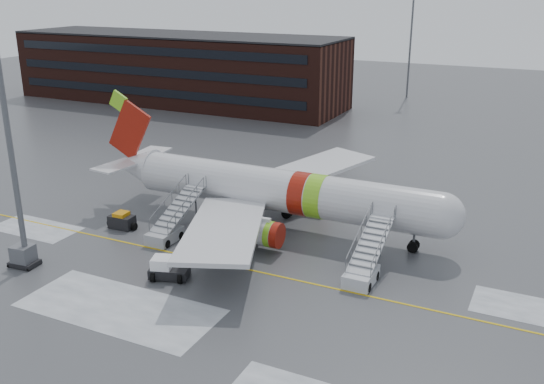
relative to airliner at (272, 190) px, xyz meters
The scene contains 10 objects.
ground 9.17m from the airliner, 68.93° to the right, with size 260.00×260.00×0.00m, color #494C4F.
airliner is the anchor object (origin of this frame).
airstair_fwd 12.83m from the airliner, 31.21° to the right, with size 2.05×7.70×3.48m.
airstair_aft 9.65m from the airliner, 135.68° to the right, with size 2.05×7.70×3.48m.
pushback_tug 13.33m from the airliner, 101.50° to the right, with size 3.24×2.81×1.65m.
uld_container 21.31m from the airliner, 130.99° to the right, with size 2.23×1.72×1.72m.
baggage_tractor 13.87m from the airliner, 151.67° to the right, with size 2.94×1.45×1.51m.
light_mast_near 22.65m from the airliner, 130.62° to the right, with size 1.20×1.20×23.05m.
terminal_building 63.08m from the airliner, 131.72° to the left, with size 62.00×16.11×12.30m.
light_mast_far_n 71.00m from the airliner, 94.03° to the left, with size 1.20×1.20×24.25m.
Camera 1 is at (19.25, -38.28, 21.07)m, focal length 40.00 mm.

